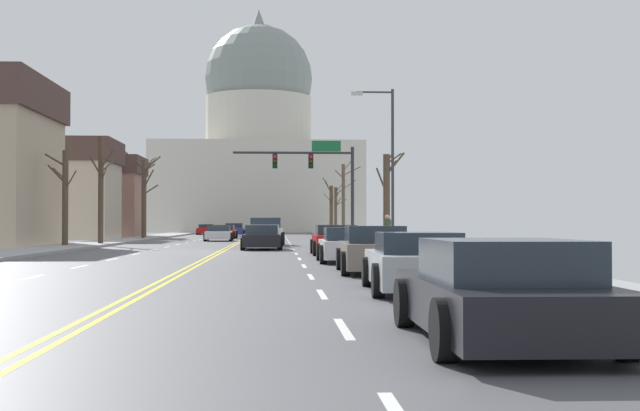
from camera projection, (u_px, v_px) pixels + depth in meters
The scene contains 27 objects.
ground at pixel (221, 251), 39.95m from camera, with size 20.00×180.00×0.20m.
signal_gantry at pixel (318, 170), 54.60m from camera, with size 7.91×0.41×6.59m.
street_lamp_right at pixel (387, 154), 40.12m from camera, with size 2.07×0.24×7.65m.
capitol_building at pixel (259, 147), 122.72m from camera, with size 29.60×20.37×32.78m.
pickup_truck_near_00 at pixel (266, 233), 50.18m from camera, with size 2.35×5.58×1.66m.
sedan_near_01 at pixel (261, 238), 42.72m from camera, with size 2.13×4.71×1.25m.
sedan_near_02 at pixel (336, 241), 35.87m from camera, with size 2.11×4.40×1.27m.
sedan_near_03 at pixel (349, 246), 28.94m from camera, with size 2.13×4.26×1.21m.
sedan_near_04 at pixel (374, 251), 22.93m from camera, with size 2.02×4.58×1.29m.
sedan_near_05 at pixel (415, 264), 16.61m from camera, with size 2.05×4.56×1.19m.
sedan_near_06 at pixel (501, 293), 9.67m from camera, with size 2.09×4.52×1.19m.
sedan_oncoming_00 at pixel (219, 234), 61.94m from camera, with size 2.11×4.25×1.12m.
sedan_oncoming_01 at pixel (224, 232), 71.58m from camera, with size 2.13×4.48×1.15m.
sedan_oncoming_02 at pixel (234, 230), 84.35m from camera, with size 2.13×4.24×1.29m.
sedan_oncoming_03 at pixel (206, 230), 93.93m from camera, with size 2.04×4.32×1.17m.
flank_building_00 at pixel (73, 196), 76.54m from camera, with size 12.76×6.58×7.40m.
flank_building_02 at pixel (32, 189), 67.07m from camera, with size 13.45×7.24×8.01m.
bare_tree_00 at pixel (343, 199), 70.22m from camera, with size 2.17×1.79×6.60m.
bare_tree_01 at pixel (145, 196), 71.02m from camera, with size 1.30×1.84×6.83m.
bare_tree_02 at pixel (331, 209), 81.04m from camera, with size 1.06×1.40×5.58m.
bare_tree_03 at pixel (65, 195), 46.03m from camera, with size 2.05×1.75×5.21m.
bare_tree_04 at pixel (387, 196), 48.23m from camera, with size 1.51×1.74×5.33m.
bare_tree_05 at pixel (144, 192), 66.47m from camera, with size 2.73×2.09×6.82m.
bare_tree_06 at pixel (336, 209), 87.11m from camera, with size 1.28×1.59×5.65m.
bare_tree_07 at pixel (101, 188), 49.96m from camera, with size 1.37×2.31×6.41m.
pedestrian_00 at pixel (387, 230), 38.13m from camera, with size 0.35×0.34×1.59m.
bicycle_parked at pixel (407, 243), 36.38m from camera, with size 0.12×1.77×0.85m.
Camera 1 is at (2.62, -40.18, 1.38)m, focal length 47.00 mm.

